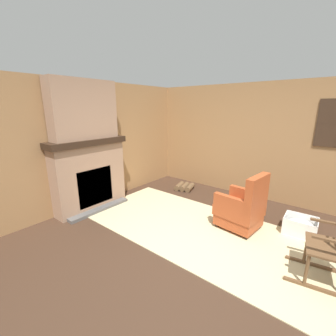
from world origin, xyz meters
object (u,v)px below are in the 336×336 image
firewood_stack (185,187)px  oil_lamp_vase (72,135)px  storage_case (89,135)px  laundry_basket (300,226)px  armchair (242,209)px  rocking_chair (333,251)px

firewood_stack → oil_lamp_vase: 2.81m
firewood_stack → storage_case: storage_case is taller
laundry_basket → oil_lamp_vase: bearing=-153.1°
laundry_basket → oil_lamp_vase: size_ratio=1.93×
armchair → firewood_stack: 2.04m
armchair → storage_case: storage_case is taller
firewood_stack → oil_lamp_vase: size_ratio=1.98×
firewood_stack → laundry_basket: (2.58, -0.50, 0.07)m
oil_lamp_vase → storage_case: (0.00, 0.33, -0.02)m
rocking_chair → firewood_stack: 3.37m
rocking_chair → oil_lamp_vase: (-3.91, -0.81, 1.06)m
oil_lamp_vase → rocking_chair: bearing=11.7°
rocking_chair → oil_lamp_vase: oil_lamp_vase is taller
rocking_chair → storage_case: 4.07m
storage_case → oil_lamp_vase: bearing=-90.0°
rocking_chair → firewood_stack: (-3.02, 1.45, -0.35)m
rocking_chair → laundry_basket: (-0.44, 0.95, -0.27)m
rocking_chair → armchair: bearing=-31.5°
laundry_basket → oil_lamp_vase: 4.11m
firewood_stack → oil_lamp_vase: (-0.89, -2.26, 1.41)m
oil_lamp_vase → storage_case: bearing=90.0°
armchair → rocking_chair: size_ratio=0.82×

